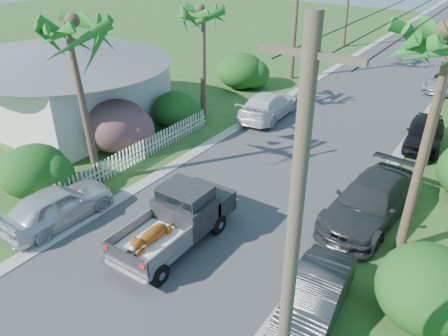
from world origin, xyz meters
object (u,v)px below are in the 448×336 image
Objects in this scene: parked_car_rd at (445,82)px; palm_l_a at (69,21)px; utility_pole_a at (291,266)px; parked_car_rm at (370,202)px; parked_car_ln at (57,205)px; parked_car_lf at (269,105)px; utility_pole_b at (448,71)px; pickup_truck at (181,216)px; house_left at (64,86)px; parked_car_rf at (425,133)px; palm_l_b at (202,10)px; parked_car_rn at (314,298)px.

parked_car_rd is 25.52m from palm_l_a.
palm_l_a is 0.91× the size of utility_pole_a.
parked_car_rm reaches higher than parked_car_ln.
utility_pole_b is at bearing 169.78° from parked_car_lf.
utility_pole_a reaches higher than pickup_truck.
house_left reaches higher than parked_car_ln.
parked_car_rm is 18.48m from parked_car_rd.
pickup_truck is 0.62× the size of palm_l_a.
utility_pole_a is at bearing -94.18° from parked_car_rf.
parked_car_rf is at bearing 14.97° from palm_l_b.
parked_car_rd is 13.72m from parked_car_lf.
pickup_truck is 13.57m from house_left.
pickup_truck is at bearing -118.75° from utility_pole_b.
palm_l_b is at bearing 131.53° from utility_pole_a.
pickup_truck is 8.08m from utility_pole_a.
utility_pole_a reaches higher than house_left.
utility_pole_a reaches higher than parked_car_rm.
parked_car_rf is 17.60m from utility_pole_a.
utility_pole_b is at bearing 40.28° from palm_l_a.
pickup_truck is 4.93m from parked_car_ln.
utility_pole_b is (1.48, -12.47, 3.98)m from parked_car_rd.
parked_car_rm is 0.68× the size of palm_l_a.
parked_car_rn is at bearing -170.94° from parked_car_ln.
parked_car_ln is (-10.00, -1.15, 0.07)m from parked_car_rn.
palm_l_b is (-10.92, -13.47, 5.53)m from parked_car_rd.
parked_car_rm is 0.62× the size of utility_pole_b.
palm_l_a reaches higher than parked_car_rf.
parked_car_ln is at bearing -102.01° from parked_car_rd.
parked_car_rn is 12.31m from utility_pole_b.
palm_l_a is at bearing 166.07° from parked_car_rn.
parked_car_rf is 0.48× the size of house_left.
parked_car_rm is 7.15m from utility_pole_b.
parked_car_ln is (-9.75, -6.81, -0.07)m from parked_car_rm.
parked_car_rm is 8.16m from parked_car_rf.
palm_l_a is at bearing -30.47° from house_left.
pickup_truck is 0.99× the size of parked_car_lf.
parked_car_rm is 11.89m from parked_car_ln.
palm_l_b reaches higher than parked_car_rm.
parked_car_rn is 0.96× the size of parked_car_rf.
parked_car_rm reaches higher than parked_car_rn.
parked_car_ln is 13.11m from palm_l_b.
parked_car_rd is at bearing 86.59° from parked_car_rn.
parked_car_ln reaches higher than parked_car_rf.
parked_car_rf is 0.48× the size of utility_pole_a.
parked_car_rn is 0.50× the size of palm_l_a.
utility_pole_a and utility_pole_b have the same top height.
palm_l_a is at bearing -139.72° from utility_pole_b.
utility_pole_a is at bearing -80.32° from parked_car_rm.
parked_car_lf reaches higher than parked_car_rf.
parked_car_lf reaches higher than parked_car_ln.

